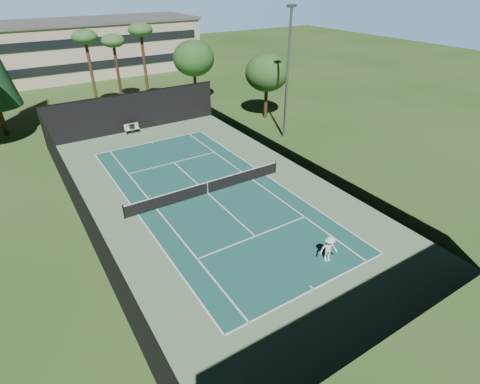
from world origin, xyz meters
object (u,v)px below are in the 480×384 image
(tennis_net, at_px, (208,187))
(tennis_ball_d, at_px, (149,196))
(park_bench, at_px, (132,128))
(player, at_px, (329,249))
(tennis_ball_b, at_px, (191,172))
(trash_bin, at_px, (132,129))
(tennis_ball_a, at_px, (301,320))
(tennis_ball_c, at_px, (210,169))

(tennis_net, xyz_separation_m, tennis_ball_d, (-3.92, 2.02, -0.52))
(tennis_net, relative_size, park_bench, 8.60)
(player, distance_m, tennis_ball_b, 14.49)
(tennis_net, distance_m, trash_bin, 15.45)
(player, height_order, tennis_ball_a, player)
(tennis_ball_b, xyz_separation_m, park_bench, (-1.18, 11.59, 0.52))
(tennis_net, bearing_deg, tennis_ball_d, 152.75)
(tennis_ball_d, relative_size, trash_bin, 0.08)
(tennis_net, relative_size, tennis_ball_a, 168.46)
(tennis_net, xyz_separation_m, trash_bin, (-0.73, 15.43, -0.08))
(park_bench, bearing_deg, tennis_ball_a, -92.32)
(tennis_ball_d, height_order, park_bench, park_bench)
(tennis_net, bearing_deg, trash_bin, 92.70)
(tennis_ball_b, relative_size, park_bench, 0.04)
(tennis_ball_c, distance_m, park_bench, 12.27)
(tennis_ball_a, height_order, tennis_ball_d, same)
(player, relative_size, tennis_ball_d, 21.84)
(tennis_ball_a, relative_size, tennis_ball_c, 1.29)
(tennis_ball_a, height_order, tennis_ball_b, tennis_ball_a)
(tennis_ball_c, height_order, trash_bin, trash_bin)
(player, bearing_deg, trash_bin, 118.42)
(tennis_ball_a, distance_m, tennis_ball_c, 17.04)
(tennis_ball_c, relative_size, park_bench, 0.04)
(trash_bin, bearing_deg, player, -83.45)
(tennis_net, height_order, trash_bin, tennis_net)
(tennis_ball_b, xyz_separation_m, tennis_ball_c, (1.62, -0.35, -0.00))
(tennis_net, bearing_deg, player, -77.92)
(tennis_ball_a, distance_m, park_bench, 28.54)
(trash_bin, bearing_deg, tennis_ball_c, -76.99)
(tennis_ball_c, bearing_deg, park_bench, 103.18)
(tennis_ball_b, height_order, trash_bin, trash_bin)
(tennis_ball_b, height_order, park_bench, park_bench)
(tennis_net, height_order, player, player)
(park_bench, distance_m, trash_bin, 0.08)
(tennis_net, relative_size, tennis_ball_c, 217.22)
(tennis_net, distance_m, tennis_ball_c, 4.05)
(tennis_ball_b, distance_m, tennis_ball_c, 1.66)
(tennis_ball_a, distance_m, tennis_ball_d, 15.25)
(tennis_ball_a, distance_m, tennis_ball_b, 17.08)
(tennis_ball_c, xyz_separation_m, trash_bin, (-2.76, 11.97, 0.45))
(tennis_ball_d, xyz_separation_m, park_bench, (3.16, 13.39, 0.51))
(player, xyz_separation_m, park_bench, (-3.01, 25.94, -0.29))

